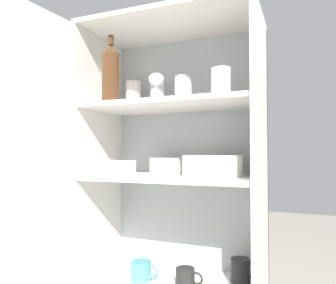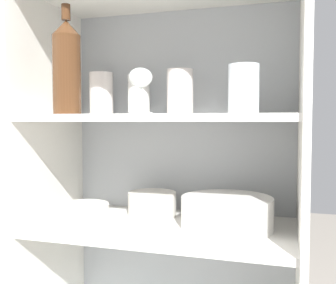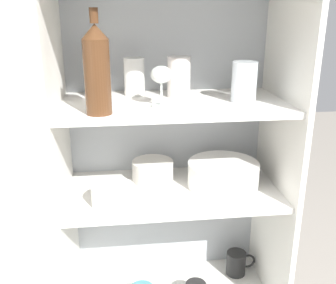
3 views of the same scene
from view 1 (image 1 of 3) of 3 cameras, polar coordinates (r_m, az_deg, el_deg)
cupboard_back_panel at (r=1.66m, az=3.28°, el=-7.38°), size 0.79×0.02×1.46m
cupboard_side_left at (r=1.66m, az=-11.89°, el=-7.37°), size 0.02×0.42×1.46m
cupboard_side_right at (r=1.38m, az=15.84°, el=-8.47°), size 0.02×0.42×1.46m
cupboard_top_panel at (r=1.58m, az=0.66°, el=19.72°), size 0.79×0.42×0.02m
shelf_board_lower at (r=1.58m, az=0.68°, el=-23.23°), size 0.75×0.39×0.02m
shelf_board_middle at (r=1.47m, az=0.67°, el=-6.22°), size 0.75×0.39×0.02m
shelf_board_upper at (r=1.48m, az=0.67°, el=6.32°), size 0.75×0.39×0.02m
cupboard_door at (r=1.36m, az=-22.55°, el=-8.51°), size 0.05×0.39×1.46m
tumbler_glass_0 at (r=1.40m, az=9.19°, el=9.97°), size 0.08×0.08×0.13m
tumbler_glass_1 at (r=1.65m, az=-1.82°, el=8.15°), size 0.07×0.07×0.13m
tumbler_glass_2 at (r=1.55m, az=2.68°, el=8.92°), size 0.08×0.08×0.14m
tumbler_glass_3 at (r=1.71m, az=-6.00°, el=8.01°), size 0.08×0.08×0.14m
wine_glass_0 at (r=1.46m, az=-2.07°, el=10.50°), size 0.07×0.07×0.13m
wine_bottle at (r=1.50m, az=-9.95°, el=11.73°), size 0.08×0.08×0.30m
plate_stack_white at (r=1.41m, az=7.72°, el=-4.14°), size 0.26×0.26×0.09m
mixing_bowl_large at (r=1.57m, az=-0.44°, el=-4.05°), size 0.15×0.15×0.08m
serving_bowl_small at (r=1.48m, az=-8.38°, el=-4.38°), size 0.14×0.14×0.07m
coffee_mug_primary at (r=1.56m, az=12.58°, el=-20.96°), size 0.12×0.08×0.10m
coffee_mug_extra_1 at (r=1.48m, az=3.12°, el=-22.55°), size 0.12×0.08×0.08m
coffee_mug_extra_2 at (r=1.56m, az=-4.66°, el=-21.44°), size 0.13×0.09×0.08m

